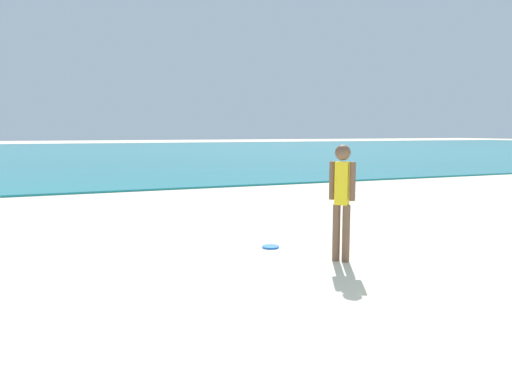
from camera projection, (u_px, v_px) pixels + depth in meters
name	position (u px, v px, depth m)	size (l,w,h in m)	color
water	(82.00, 152.00, 41.68)	(160.00, 60.00, 0.06)	teal
person_standing	(342.00, 196.00, 6.42)	(0.25, 0.29, 1.54)	brown
frisbee	(271.00, 247.00, 7.28)	(0.25, 0.25, 0.03)	blue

